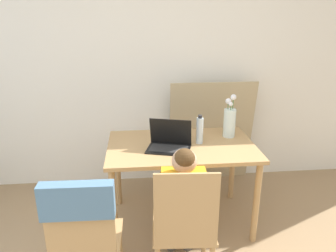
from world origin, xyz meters
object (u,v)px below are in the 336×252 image
Objects in this scene: chair_occupied at (184,228)px; laptop at (169,142)px; person_seated at (183,198)px; water_bottle at (200,130)px; flower_vase at (230,121)px; chair_spare at (83,226)px.

chair_occupied is 0.74m from laptop.
person_seated is 2.54× the size of laptop.
water_bottle reaches higher than laptop.
flower_vase is 1.54× the size of water_bottle.
chair_spare is 1.22m from water_bottle.
person_seated is at bearing -110.03° from water_bottle.
flower_vase is at bearing -136.87° from chair_spare.
person_seated is (0.61, 0.26, -0.01)m from chair_spare.
chair_spare is 3.78× the size of water_bottle.
water_bottle reaches higher than chair_spare.
chair_occupied is 1.09m from flower_vase.
chair_occupied is 0.93× the size of person_seated.
person_seated is at bearing -155.77° from chair_spare.
person_seated is 0.56m from laptop.
flower_vase reaches higher than water_bottle.
flower_vase is 0.31m from water_bottle.
water_bottle is at bearing -155.52° from flower_vase.
chair_spare is at bearing 15.44° from chair_occupied.
water_bottle is (0.23, 0.74, 0.38)m from chair_occupied.
chair_occupied is at bearing -107.30° from water_bottle.
person_seated is 4.03× the size of water_bottle.
chair_occupied is at bearing -166.76° from chair_spare.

